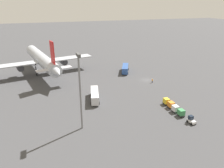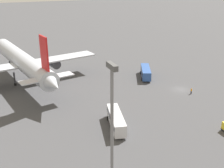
{
  "view_description": "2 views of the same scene",
  "coord_description": "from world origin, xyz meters",
  "px_view_note": "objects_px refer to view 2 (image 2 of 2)",
  "views": [
    {
      "loc": [
        -78.72,
        42.84,
        31.66
      ],
      "look_at": [
        -6.07,
        17.74,
        2.53
      ],
      "focal_mm": 35.0,
      "sensor_mm": 36.0,
      "label": 1
    },
    {
      "loc": [
        -62.22,
        48.05,
        31.66
      ],
      "look_at": [
        0.32,
        21.79,
        4.95
      ],
      "focal_mm": 45.0,
      "sensor_mm": 36.0,
      "label": 2
    }
  ],
  "objects_px": {
    "shuttle_bus_near": "(146,72)",
    "worker_person": "(191,91)",
    "airplane": "(22,61)",
    "shuttle_bus_far": "(116,119)"
  },
  "relations": [
    {
      "from": "shuttle_bus_near",
      "to": "worker_person",
      "type": "bearing_deg",
      "value": -138.42
    },
    {
      "from": "airplane",
      "to": "shuttle_bus_far",
      "type": "relative_size",
      "value": 4.77
    },
    {
      "from": "shuttle_bus_far",
      "to": "worker_person",
      "type": "distance_m",
      "value": 28.38
    },
    {
      "from": "shuttle_bus_near",
      "to": "shuttle_bus_far",
      "type": "bearing_deg",
      "value": 164.64
    },
    {
      "from": "airplane",
      "to": "worker_person",
      "type": "xyz_separation_m",
      "value": [
        -28.02,
        -42.25,
        -5.87
      ]
    },
    {
      "from": "airplane",
      "to": "worker_person",
      "type": "height_order",
      "value": "airplane"
    },
    {
      "from": "worker_person",
      "to": "airplane",
      "type": "bearing_deg",
      "value": 56.45
    },
    {
      "from": "shuttle_bus_near",
      "to": "worker_person",
      "type": "distance_m",
      "value": 17.89
    },
    {
      "from": "shuttle_bus_near",
      "to": "shuttle_bus_far",
      "type": "distance_m",
      "value": 33.83
    },
    {
      "from": "shuttle_bus_far",
      "to": "worker_person",
      "type": "height_order",
      "value": "shuttle_bus_far"
    }
  ]
}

